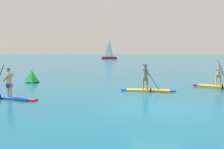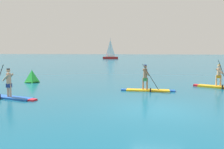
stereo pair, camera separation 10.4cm
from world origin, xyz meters
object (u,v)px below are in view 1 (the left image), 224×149
(paddleboarder_mid_center, at_px, (147,85))
(paddleboarder_far_right, at_px, (219,84))
(race_marker_buoy, at_px, (32,77))
(paddleboarder_near_left, at_px, (10,92))
(sailboat_left_horizon, at_px, (109,56))

(paddleboarder_mid_center, distance_m, paddleboarder_far_right, 5.53)
(paddleboarder_mid_center, bearing_deg, paddleboarder_far_right, 21.59)
(race_marker_buoy, bearing_deg, paddleboarder_far_right, 1.08)
(paddleboarder_far_right, height_order, race_marker_buoy, paddleboarder_far_right)
(paddleboarder_near_left, relative_size, sailboat_left_horizon, 0.47)
(paddleboarder_near_left, bearing_deg, paddleboarder_far_right, -141.12)
(paddleboarder_near_left, relative_size, paddleboarder_far_right, 1.04)
(paddleboarder_far_right, bearing_deg, race_marker_buoy, -157.92)
(sailboat_left_horizon, bearing_deg, race_marker_buoy, -95.64)
(paddleboarder_near_left, relative_size, paddleboarder_mid_center, 0.99)
(paddleboarder_mid_center, xyz_separation_m, sailboat_left_horizon, (-17.80, 65.12, 0.65))
(paddleboarder_mid_center, bearing_deg, race_marker_buoy, 163.41)
(paddleboarder_mid_center, height_order, sailboat_left_horizon, sailboat_left_horizon)
(race_marker_buoy, bearing_deg, sailboat_left_horizon, 97.12)
(race_marker_buoy, distance_m, sailboat_left_horizon, 63.47)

